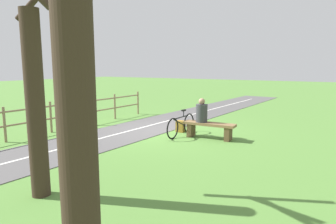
{
  "coord_description": "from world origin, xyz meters",
  "views": [
    {
      "loc": [
        -5.52,
        8.82,
        2.31
      ],
      "look_at": [
        -1.39,
        1.96,
        1.06
      ],
      "focal_mm": 31.6,
      "sensor_mm": 36.0,
      "label": 1
    }
  ],
  "objects_px": {
    "tree_by_path": "(36,87)",
    "person_seated": "(202,112)",
    "bench": "(209,128)",
    "backpack": "(181,126)",
    "tree_far_left": "(66,132)",
    "bicycle": "(181,125)"
  },
  "relations": [
    {
      "from": "tree_by_path",
      "to": "tree_far_left",
      "type": "distance_m",
      "value": 3.57
    },
    {
      "from": "bench",
      "to": "tree_by_path",
      "type": "xyz_separation_m",
      "value": [
        0.88,
        5.48,
        1.6
      ]
    },
    {
      "from": "bicycle",
      "to": "bench",
      "type": "bearing_deg",
      "value": 100.7
    },
    {
      "from": "tree_by_path",
      "to": "tree_far_left",
      "type": "bearing_deg",
      "value": 147.71
    },
    {
      "from": "backpack",
      "to": "tree_far_left",
      "type": "distance_m",
      "value": 8.62
    },
    {
      "from": "person_seated",
      "to": "tree_by_path",
      "type": "height_order",
      "value": "tree_by_path"
    },
    {
      "from": "tree_by_path",
      "to": "person_seated",
      "type": "bearing_deg",
      "value": -96.42
    },
    {
      "from": "person_seated",
      "to": "backpack",
      "type": "bearing_deg",
      "value": -23.93
    },
    {
      "from": "person_seated",
      "to": "tree_by_path",
      "type": "relative_size",
      "value": 0.18
    },
    {
      "from": "tree_far_left",
      "to": "backpack",
      "type": "bearing_deg",
      "value": -66.43
    },
    {
      "from": "person_seated",
      "to": "tree_by_path",
      "type": "distance_m",
      "value": 5.61
    },
    {
      "from": "bench",
      "to": "tree_by_path",
      "type": "bearing_deg",
      "value": 77.94
    },
    {
      "from": "bench",
      "to": "tree_far_left",
      "type": "bearing_deg",
      "value": 103.25
    },
    {
      "from": "backpack",
      "to": "bench",
      "type": "bearing_deg",
      "value": 163.81
    },
    {
      "from": "tree_by_path",
      "to": "tree_far_left",
      "type": "relative_size",
      "value": 1.01
    },
    {
      "from": "bicycle",
      "to": "backpack",
      "type": "height_order",
      "value": "bicycle"
    },
    {
      "from": "person_seated",
      "to": "bicycle",
      "type": "distance_m",
      "value": 0.84
    },
    {
      "from": "bicycle",
      "to": "backpack",
      "type": "distance_m",
      "value": 0.62
    },
    {
      "from": "person_seated",
      "to": "bicycle",
      "type": "bearing_deg",
      "value": 8.74
    },
    {
      "from": "bench",
      "to": "person_seated",
      "type": "relative_size",
      "value": 2.19
    },
    {
      "from": "bench",
      "to": "person_seated",
      "type": "bearing_deg",
      "value": -0.0
    },
    {
      "from": "bicycle",
      "to": "tree_far_left",
      "type": "height_order",
      "value": "tree_far_left"
    }
  ]
}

